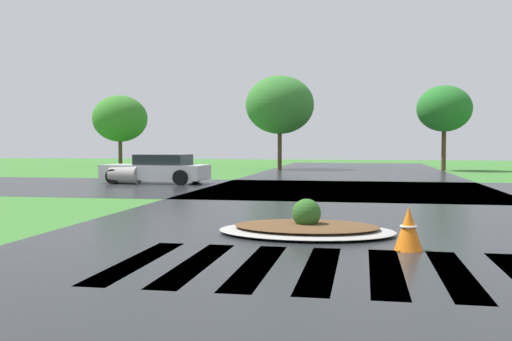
{
  "coord_description": "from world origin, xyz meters",
  "views": [
    {
      "loc": [
        0.58,
        -2.41,
        1.75
      ],
      "look_at": [
        -2.23,
        12.95,
        1.03
      ],
      "focal_mm": 41.24,
      "sensor_mm": 36.0,
      "label": 1
    }
  ],
  "objects_px": {
    "median_island": "(306,227)",
    "drainage_pipe_stack": "(125,175)",
    "traffic_cone": "(408,229)",
    "car_white_sedan": "(157,170)"
  },
  "relations": [
    {
      "from": "median_island",
      "to": "drainage_pipe_stack",
      "type": "distance_m",
      "value": 15.44
    },
    {
      "from": "car_white_sedan",
      "to": "drainage_pipe_stack",
      "type": "relative_size",
      "value": 3.37
    },
    {
      "from": "drainage_pipe_stack",
      "to": "traffic_cone",
      "type": "xyz_separation_m",
      "value": [
        10.85,
        -14.01,
        -0.02
      ]
    },
    {
      "from": "median_island",
      "to": "car_white_sedan",
      "type": "xyz_separation_m",
      "value": [
        -7.82,
        13.16,
        0.48
      ]
    },
    {
      "from": "car_white_sedan",
      "to": "drainage_pipe_stack",
      "type": "xyz_separation_m",
      "value": [
        -1.22,
        -0.64,
        -0.22
      ]
    },
    {
      "from": "median_island",
      "to": "drainage_pipe_stack",
      "type": "xyz_separation_m",
      "value": [
        -9.04,
        12.51,
        0.25
      ]
    },
    {
      "from": "car_white_sedan",
      "to": "traffic_cone",
      "type": "distance_m",
      "value": 17.53
    },
    {
      "from": "car_white_sedan",
      "to": "traffic_cone",
      "type": "xyz_separation_m",
      "value": [
        9.63,
        -14.65,
        -0.25
      ]
    },
    {
      "from": "median_island",
      "to": "traffic_cone",
      "type": "xyz_separation_m",
      "value": [
        1.81,
        -1.49,
        0.23
      ]
    },
    {
      "from": "median_island",
      "to": "car_white_sedan",
      "type": "relative_size",
      "value": 0.73
    }
  ]
}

